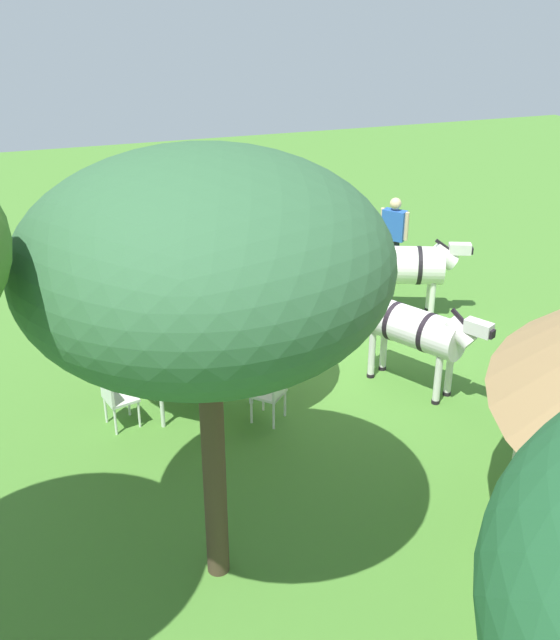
% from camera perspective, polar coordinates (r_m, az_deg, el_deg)
% --- Properties ---
extents(ground_plane, '(36.00, 36.00, 0.00)m').
position_cam_1_polar(ground_plane, '(12.73, 3.08, -3.25)').
color(ground_plane, '#477C2D').
extents(shade_umbrella, '(3.37, 3.37, 3.21)m').
position_cam_1_polar(shade_umbrella, '(10.55, -6.95, 7.01)').
color(shade_umbrella, '#4C341C').
rests_on(shade_umbrella, ground_plane).
extents(patio_dining_table, '(1.66, 1.22, 0.74)m').
position_cam_1_polar(patio_dining_table, '(11.40, -6.39, -3.21)').
color(patio_dining_table, silver).
rests_on(patio_dining_table, ground_plane).
extents(patio_chair_west_end, '(0.52, 0.53, 0.90)m').
position_cam_1_polar(patio_chair_west_end, '(11.05, -12.38, -5.58)').
color(patio_chair_west_end, silver).
rests_on(patio_chair_west_end, ground_plane).
extents(patio_chair_near_lawn, '(0.61, 0.61, 0.90)m').
position_cam_1_polar(patio_chair_near_lawn, '(10.92, -0.50, -5.31)').
color(patio_chair_near_lawn, silver).
rests_on(patio_chair_near_lawn, ground_plane).
extents(patio_chair_east_end, '(0.50, 0.48, 0.90)m').
position_cam_1_polar(patio_chair_east_end, '(12.62, -6.79, -1.00)').
color(patio_chair_east_end, white).
rests_on(patio_chair_east_end, ground_plane).
extents(guest_beside_umbrella, '(0.29, 0.54, 1.54)m').
position_cam_1_polar(guest_beside_umbrella, '(12.97, -2.54, 1.89)').
color(guest_beside_umbrella, black).
rests_on(guest_beside_umbrella, ground_plane).
extents(guest_behind_table, '(0.45, 0.44, 1.60)m').
position_cam_1_polar(guest_behind_table, '(12.95, -5.61, 1.91)').
color(guest_behind_table, black).
rests_on(guest_behind_table, ground_plane).
extents(standing_watcher, '(0.48, 0.51, 1.77)m').
position_cam_1_polar(standing_watcher, '(15.87, 8.59, 6.66)').
color(standing_watcher, black).
rests_on(standing_watcher, ground_plane).
extents(zebra_nearest_camera, '(1.38, 2.03, 1.56)m').
position_cam_1_polar(zebra_nearest_camera, '(11.73, 10.21, -0.72)').
color(zebra_nearest_camera, silver).
rests_on(zebra_nearest_camera, ground_plane).
extents(zebra_by_umbrella, '(1.99, 1.17, 1.53)m').
position_cam_1_polar(zebra_by_umbrella, '(14.25, 9.59, 4.06)').
color(zebra_by_umbrella, silver).
rests_on(zebra_by_umbrella, ground_plane).
extents(acacia_tree_right_background, '(3.46, 3.46, 4.68)m').
position_cam_1_polar(acacia_tree_right_background, '(6.88, -5.71, 4.22)').
color(acacia_tree_right_background, '#473726').
rests_on(acacia_tree_right_background, ground_plane).
extents(brick_patio_kerb, '(1.65, 2.63, 0.08)m').
position_cam_1_polar(brick_patio_kerb, '(14.45, -9.85, 0.24)').
color(brick_patio_kerb, '#925B48').
rests_on(brick_patio_kerb, ground_plane).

